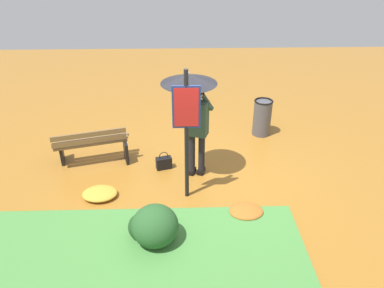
% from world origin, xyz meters
% --- Properties ---
extents(ground_plane, '(18.00, 18.00, 0.00)m').
position_xyz_m(ground_plane, '(0.00, 0.00, 0.00)').
color(ground_plane, '#9E6623').
extents(person_with_umbrella, '(0.96, 0.96, 2.04)m').
position_xyz_m(person_with_umbrella, '(0.19, -0.03, 1.55)').
color(person_with_umbrella, black).
rests_on(person_with_umbrella, ground_plane).
extents(info_sign_post, '(0.44, 0.07, 2.30)m').
position_xyz_m(info_sign_post, '(0.30, 0.63, 1.44)').
color(info_sign_post, black).
rests_on(info_sign_post, ground_plane).
extents(handbag, '(0.33, 0.22, 0.37)m').
position_xyz_m(handbag, '(0.74, -0.26, 0.13)').
color(handbag, black).
rests_on(handbag, ground_plane).
extents(park_bench, '(1.43, 0.73, 0.75)m').
position_xyz_m(park_bench, '(2.14, -0.53, 0.40)').
color(park_bench, black).
rests_on(park_bench, ground_plane).
extents(trash_bin, '(0.42, 0.42, 0.83)m').
position_xyz_m(trash_bin, '(-1.43, -1.64, 0.42)').
color(trash_bin, '#4C4C51').
rests_on(trash_bin, ground_plane).
extents(shrub_cluster, '(0.76, 0.69, 0.62)m').
position_xyz_m(shrub_cluster, '(0.83, 1.72, 0.29)').
color(shrub_cluster, '#285628').
rests_on(shrub_cluster, ground_plane).
extents(leaf_pile_near_person, '(0.61, 0.49, 0.13)m').
position_xyz_m(leaf_pile_near_person, '(1.83, 0.61, 0.07)').
color(leaf_pile_near_person, gold).
rests_on(leaf_pile_near_person, ground_plane).
extents(leaf_pile_by_bench, '(0.56, 0.45, 0.12)m').
position_xyz_m(leaf_pile_by_bench, '(-0.66, 1.16, 0.06)').
color(leaf_pile_by_bench, '#A86023').
rests_on(leaf_pile_by_bench, ground_plane).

